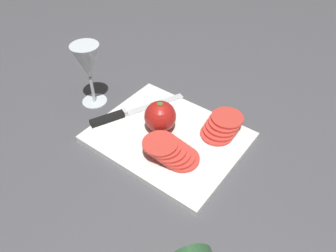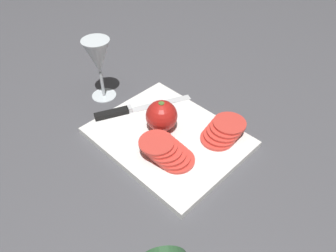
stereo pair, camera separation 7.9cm
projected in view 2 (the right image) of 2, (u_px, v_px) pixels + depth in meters
ground_plane at (175, 148)px, 0.80m from camera, size 3.00×3.00×0.00m
cutting_board at (168, 137)px, 0.82m from camera, size 0.36×0.29×0.02m
wine_glass at (98, 59)px, 0.88m from camera, size 0.08×0.08×0.18m
whole_tomato at (162, 116)px, 0.80m from camera, size 0.08×0.08×0.08m
knife at (123, 111)px, 0.87m from camera, size 0.13×0.25×0.01m
tomato_slice_stack_near at (167, 151)px, 0.74m from camera, size 0.13×0.10×0.04m
tomato_slice_stack_far at (223, 131)px, 0.80m from camera, size 0.08×0.12×0.03m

